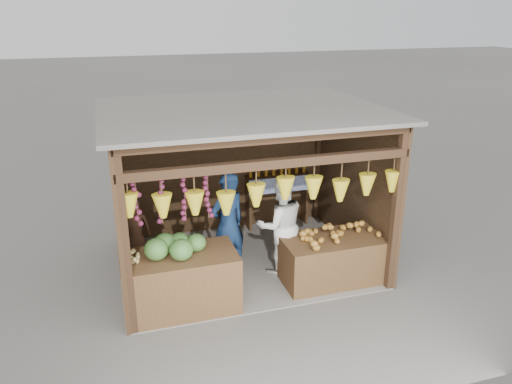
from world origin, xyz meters
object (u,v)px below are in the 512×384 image
at_px(man_standing, 228,224).
at_px(vendor_seated, 135,228).
at_px(counter_left, 180,282).
at_px(counter_right, 335,259).
at_px(woman_standing, 280,225).

xyz_separation_m(man_standing, vendor_seated, (-1.43, 0.47, -0.09)).
height_order(counter_left, counter_right, counter_left).
distance_m(counter_left, woman_standing, 1.87).
distance_m(counter_left, counter_right, 2.48).
xyz_separation_m(counter_right, woman_standing, (-0.75, 0.50, 0.46)).
height_order(counter_right, vendor_seated, vendor_seated).
relative_size(woman_standing, vendor_seated, 1.63).
distance_m(counter_left, vendor_seated, 1.45).
relative_size(counter_left, counter_right, 0.94).
relative_size(man_standing, vendor_seated, 1.70).
xyz_separation_m(counter_left, vendor_seated, (-0.52, 1.31, 0.34)).
distance_m(man_standing, woman_standing, 0.84).
height_order(counter_left, vendor_seated, vendor_seated).
bearing_deg(counter_right, woman_standing, 146.05).
distance_m(counter_right, vendor_seated, 3.24).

